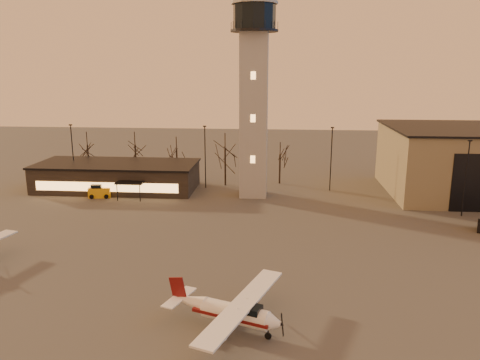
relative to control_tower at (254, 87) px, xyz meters
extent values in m
plane|color=#3B3936|center=(0.00, -30.00, -16.33)|extent=(220.00, 220.00, 0.00)
cube|color=#A4A29C|center=(0.00, 0.00, -4.33)|extent=(4.00, 4.00, 24.00)
cylinder|color=black|center=(0.00, 0.00, 7.82)|extent=(6.80, 6.80, 0.30)
cylinder|color=black|center=(0.00, 0.00, 9.67)|extent=(6.00, 6.00, 3.40)
cylinder|color=#A4A29C|center=(0.00, 0.00, 11.57)|extent=(6.60, 6.60, 0.40)
cube|color=black|center=(-22.00, 2.00, -14.33)|extent=(25.00, 10.00, 4.00)
cube|color=black|center=(-22.00, 2.00, -12.18)|extent=(25.40, 10.40, 0.30)
cube|color=#FCAC58|center=(-22.00, -3.02, -14.73)|extent=(22.00, 0.08, 1.40)
cube|color=black|center=(-18.00, -4.00, -13.73)|extent=(4.00, 2.00, 0.20)
cylinder|color=black|center=(-30.00, 4.00, -11.33)|extent=(0.16, 0.16, 10.00)
cube|color=black|center=(-30.00, 4.00, -6.28)|extent=(0.50, 0.25, 0.18)
cylinder|color=black|center=(-8.00, 4.00, -11.33)|extent=(0.16, 0.16, 10.00)
cube|color=black|center=(-8.00, 4.00, -6.28)|extent=(0.50, 0.25, 0.18)
cylinder|color=black|center=(12.00, 4.00, -11.33)|extent=(0.16, 0.16, 10.00)
cube|color=black|center=(12.00, 4.00, -6.28)|extent=(0.50, 0.25, 0.18)
cylinder|color=black|center=(28.00, -8.00, -11.33)|extent=(0.16, 0.16, 10.00)
cube|color=black|center=(28.00, -8.00, -6.28)|extent=(0.50, 0.25, 0.18)
cylinder|color=black|center=(-30.00, 10.00, -13.46)|extent=(0.28, 0.28, 5.74)
cylinder|color=black|center=(-14.00, 10.00, -13.70)|extent=(0.28, 0.28, 5.25)
cylinder|color=black|center=(-5.00, 6.00, -13.25)|extent=(0.28, 0.28, 6.16)
cylinder|color=black|center=(4.00, 8.00, -13.84)|extent=(0.28, 0.28, 4.97)
cylinder|color=black|center=(-22.00, 12.00, -13.53)|extent=(0.28, 0.28, 5.60)
cylinder|color=white|center=(0.88, -38.14, -14.92)|extent=(5.36, 3.12, 1.46)
cone|color=white|center=(3.73, -39.17, -14.92)|extent=(1.42, 1.65, 1.39)
cone|color=white|center=(-2.71, -36.85, -14.75)|extent=(2.95, 2.07, 1.24)
cube|color=black|center=(1.94, -38.52, -14.42)|extent=(1.98, 1.68, 0.79)
cube|color=#5E0D0D|center=(0.67, -38.07, -14.98)|extent=(6.22, 3.47, 0.25)
cube|color=white|center=(1.41, -38.33, -14.04)|extent=(5.76, 12.20, 0.16)
cube|color=white|center=(-3.67, -36.51, -14.64)|extent=(2.21, 3.83, 0.09)
cube|color=#5E0D0D|center=(-3.77, -36.47, -13.85)|extent=(1.50, 0.61, 1.91)
cube|color=#EDA60D|center=(-23.00, -3.00, -15.57)|extent=(3.47, 2.20, 1.51)
cube|color=black|center=(-23.43, -3.06, -14.70)|extent=(1.73, 1.73, 0.86)
camera|label=1|loc=(3.85, -69.14, 2.67)|focal=35.00mm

